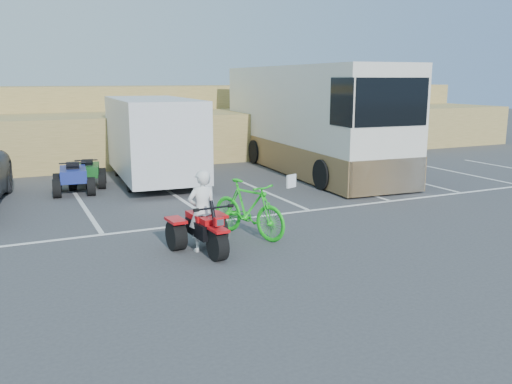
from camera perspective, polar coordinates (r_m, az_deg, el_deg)
name	(u,v)px	position (r m, az deg, el deg)	size (l,w,h in m)	color
ground	(256,249)	(11.25, -0.01, -6.01)	(100.00, 100.00, 0.00)	#3C3C3F
parking_stripes	(223,204)	(15.18, -3.53, -1.30)	(28.00, 5.16, 0.01)	white
grass_embankment	(112,124)	(25.67, -14.87, 6.92)	(40.00, 8.50, 3.10)	olive
red_trike_atv	(206,252)	(11.07, -5.27, -6.35)	(1.22, 1.62, 1.05)	red
rider	(202,211)	(10.98, -5.67, -1.99)	(0.61, 0.40, 1.67)	white
green_dirt_bike	(248,209)	(11.97, -0.80, -1.76)	(0.60, 2.11, 1.27)	#14BF19
cargo_trailer	(153,137)	(18.68, -10.79, 5.70)	(2.78, 6.15, 2.81)	silver
rv_motorhome	(308,126)	(20.96, 5.47, 6.93)	(3.42, 10.90, 3.86)	silver
quad_atv_blue	(74,193)	(17.56, -18.57, -0.11)	(1.21, 1.61, 1.05)	navy
quad_atv_green	(89,187)	(18.49, -17.20, 0.55)	(1.12, 1.49, 0.98)	#12521A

